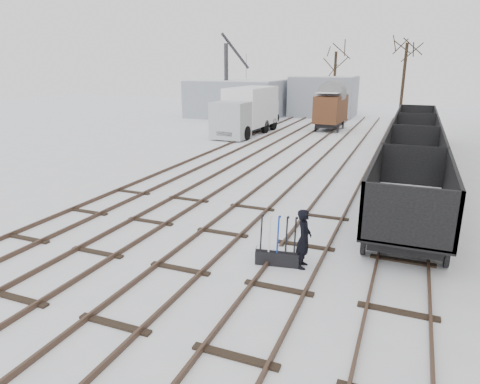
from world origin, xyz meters
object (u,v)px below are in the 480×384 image
object	(u,v)px
lorry	(246,111)
worker	(304,239)
box_van_wagon	(331,108)
panel_van	(264,112)
ground_frame	(278,255)
crane	(227,97)
freight_wagon_a	(408,209)

from	to	relation	value
lorry	worker	bearing A→B (deg)	-62.23
box_van_wagon	worker	bearing A→B (deg)	-77.50
box_van_wagon	panel_van	xyz separation A→B (m)	(-7.18, 2.31, -0.88)
box_van_wagon	ground_frame	bearing A→B (deg)	-79.04
ground_frame	crane	distance (m)	35.43
freight_wagon_a	panel_van	size ratio (longest dim) A/B	1.31
crane	box_van_wagon	bearing A→B (deg)	-5.62
worker	panel_van	distance (m)	32.31
panel_van	crane	distance (m)	5.07
freight_wagon_a	lorry	xyz separation A→B (m)	(-13.35, 19.04, 0.99)
box_van_wagon	lorry	bearing A→B (deg)	-136.78
lorry	panel_van	bearing A→B (deg)	100.53
panel_van	freight_wagon_a	bearing A→B (deg)	-66.53
ground_frame	freight_wagon_a	size ratio (longest dim) A/B	0.23
worker	crane	distance (m)	35.65
panel_van	crane	bearing A→B (deg)	156.92
worker	crane	bearing A→B (deg)	21.29
lorry	ground_frame	bearing A→B (deg)	-63.89
worker	freight_wagon_a	bearing A→B (deg)	-42.74
freight_wagon_a	panel_van	world-z (taller)	freight_wagon_a
crane	lorry	bearing A→B (deg)	-45.26
box_van_wagon	crane	size ratio (longest dim) A/B	0.52
freight_wagon_a	panel_van	distance (m)	30.13
worker	freight_wagon_a	xyz separation A→B (m)	(2.73, 3.65, 0.11)
box_van_wagon	crane	distance (m)	12.47
ground_frame	freight_wagon_a	xyz separation A→B (m)	(3.48, 3.75, 0.73)
worker	box_van_wagon	bearing A→B (deg)	3.13
box_van_wagon	lorry	distance (m)	8.02
freight_wagon_a	lorry	bearing A→B (deg)	125.04
ground_frame	box_van_wagon	xyz separation A→B (m)	(-3.72, 27.93, 1.70)
freight_wagon_a	box_van_wagon	bearing A→B (deg)	106.58
freight_wagon_a	box_van_wagon	size ratio (longest dim) A/B	1.41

